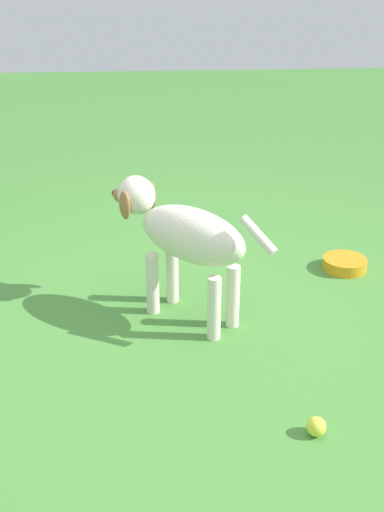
# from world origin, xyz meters

# --- Properties ---
(ground) EXTENTS (14.00, 14.00, 0.00)m
(ground) POSITION_xyz_m (0.00, 0.00, 0.00)
(ground) COLOR #478438
(dog) EXTENTS (0.65, 0.64, 0.58)m
(dog) POSITION_xyz_m (0.00, 0.15, 0.39)
(dog) COLOR silver
(dog) RESTS_ON ground
(tennis_ball_0) EXTENTS (0.07, 0.07, 0.07)m
(tennis_ball_0) POSITION_xyz_m (0.38, -0.66, 0.03)
(tennis_ball_0) COLOR #D4DA3E
(tennis_ball_0) RESTS_ON ground
(tennis_ball_1) EXTENTS (0.07, 0.07, 0.07)m
(tennis_ball_1) POSITION_xyz_m (0.20, 0.70, 0.03)
(tennis_ball_1) COLOR #BFE43A
(tennis_ball_1) RESTS_ON ground
(water_bowl) EXTENTS (0.22, 0.22, 0.06)m
(water_bowl) POSITION_xyz_m (0.85, 0.53, 0.03)
(water_bowl) COLOR orange
(water_bowl) RESTS_ON ground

